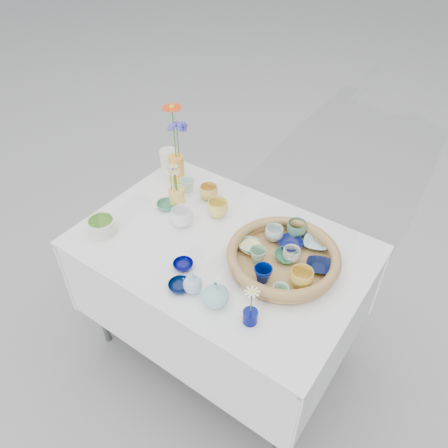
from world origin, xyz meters
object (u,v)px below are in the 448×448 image
Objects in this scene: display_table at (222,344)px; bud_vase_seafoam at (216,293)px; wicker_tray at (283,258)px; tall_vase_yellow at (177,169)px.

display_table is 11.64× the size of bud_vase_seafoam.
display_table is at bearing -169.88° from wicker_tray.
tall_vase_yellow is at bearing 163.92° from wicker_tray.
bud_vase_seafoam is 0.75× the size of tall_vase_yellow.
display_table is 0.88m from bud_vase_seafoam.
bud_vase_seafoam is at bearing -108.23° from wicker_tray.
tall_vase_yellow reaches higher than wicker_tray.
tall_vase_yellow is (-0.65, 0.54, 0.02)m from bud_vase_seafoam.
display_table is at bearing -29.42° from tall_vase_yellow.
display_table is 0.85m from wicker_tray.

